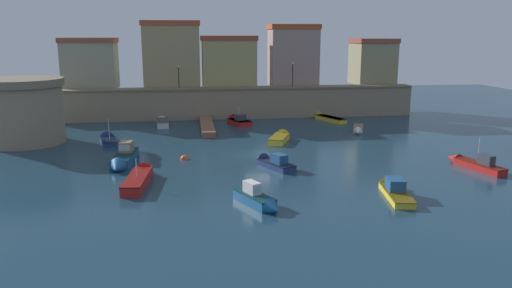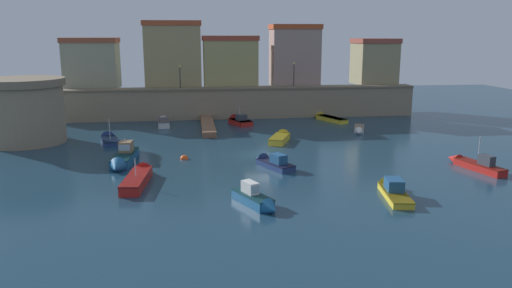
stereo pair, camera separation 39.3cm
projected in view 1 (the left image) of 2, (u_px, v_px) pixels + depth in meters
The scene contains 20 objects.
ground_plane at pixel (257, 154), 48.90m from camera, with size 125.01×125.01×0.00m, color #19384C.
quay_wall at pixel (236, 103), 69.82m from camera, with size 51.11×2.89×4.37m.
old_town_backdrop at pixel (232, 59), 72.10m from camera, with size 48.60×6.18×9.40m.
fortress_tower at pixel (23, 111), 53.20m from camera, with size 8.79×8.79×7.05m.
pier_dock at pixel (207, 126), 62.37m from camera, with size 1.63×12.43×0.70m.
quay_lamp_0 at pixel (179, 73), 67.84m from camera, with size 0.32×0.32×3.15m.
quay_lamp_1 at pixel (293, 70), 69.94m from camera, with size 0.32×0.32×3.42m.
moored_boat_0 at pixel (281, 137), 55.13m from camera, with size 3.47×5.59×1.49m.
moored_boat_1 at pixel (123, 159), 44.92m from camera, with size 2.14×7.10×2.54m.
moored_boat_2 at pixel (162, 122), 64.49m from camera, with size 1.79×5.32×1.34m.
moored_boat_3 at pixel (473, 163), 43.74m from camera, with size 2.63×6.46×3.21m.
moored_boat_4 at pixel (358, 129), 60.09m from camera, with size 2.71×4.84×1.05m.
moored_boat_5 at pixel (258, 199), 33.99m from camera, with size 3.16×4.89×1.77m.
moored_boat_6 at pixel (393, 188), 36.80m from camera, with size 2.42×6.49×1.78m.
moored_boat_7 at pixel (140, 177), 39.60m from camera, with size 2.15×7.48×2.56m.
moored_boat_8 at pixel (108, 139), 54.54m from camera, with size 2.86×5.18×3.33m.
moored_boat_9 at pixel (326, 118), 68.44m from camera, with size 3.83×6.68×1.37m.
moored_boat_10 at pixel (237, 121), 65.43m from camera, with size 3.40×4.99×2.90m.
moored_boat_11 at pixel (271, 162), 44.38m from camera, with size 3.56×5.21×1.77m.
mooring_buoy_0 at pixel (184, 159), 47.00m from camera, with size 0.78×0.78×0.78m, color #EA4C19.
Camera 1 is at (-6.65, -47.04, 11.61)m, focal length 34.62 mm.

